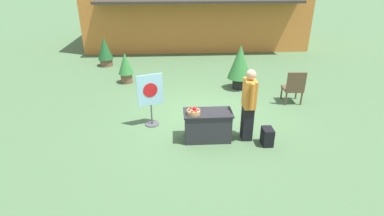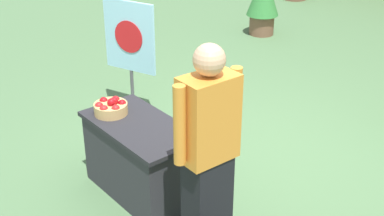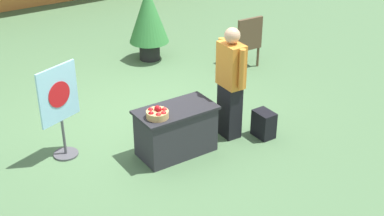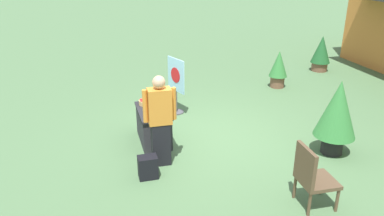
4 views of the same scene
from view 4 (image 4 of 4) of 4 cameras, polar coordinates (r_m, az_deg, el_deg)
ground_plane at (r=8.24m, az=2.58°, el=-4.37°), size 120.00×120.00×0.00m
display_table at (r=7.92m, az=-5.88°, el=-2.69°), size 1.15×0.61×0.72m
apple_basket at (r=8.06m, az=-7.01°, el=0.97°), size 0.31×0.31×0.16m
person_visitor at (r=6.85m, az=-4.88°, el=-1.90°), size 0.27×0.61×1.75m
backpack at (r=6.75m, az=-6.74°, el=-8.95°), size 0.24×0.34×0.42m
poster_board at (r=9.18m, az=-2.44°, el=3.86°), size 0.64×0.36×1.40m
patio_chair at (r=6.13m, az=17.77°, el=-9.70°), size 0.58×0.58×1.04m
potted_plant_far_right at (r=7.73m, az=21.26°, el=-0.56°), size 0.80×0.80×1.52m
potted_plant_far_left at (r=13.48m, az=19.09°, el=8.01°), size 0.64×0.64×1.20m
potted_plant_near_right at (r=11.41m, az=13.04°, el=6.03°), size 0.54×0.54×1.10m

